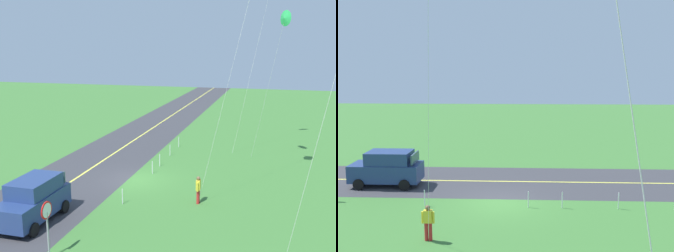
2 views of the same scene
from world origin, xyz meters
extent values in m
cube|color=#3D7533|center=(0.00, 0.00, -0.05)|extent=(120.00, 120.00, 0.10)
cube|color=#38383D|center=(0.00, -4.00, 0.00)|extent=(120.00, 7.00, 0.00)
cube|color=#E5E04C|center=(0.00, -4.00, 0.01)|extent=(120.00, 0.16, 0.00)
cube|color=navy|center=(7.44, -2.83, 0.89)|extent=(4.40, 1.90, 1.10)
cube|color=navy|center=(7.19, -2.83, 1.84)|extent=(2.73, 1.75, 0.80)
cube|color=#334756|center=(8.28, -2.83, 1.84)|extent=(0.10, 1.62, 0.64)
cube|color=#334756|center=(5.57, -2.83, 1.84)|extent=(0.10, 1.62, 0.60)
cylinder|color=black|center=(8.87, -1.88, 0.34)|extent=(0.68, 0.22, 0.68)
cylinder|color=black|center=(6.01, -1.88, 0.34)|extent=(0.68, 0.22, 0.68)
cylinder|color=black|center=(6.01, -3.78, 0.34)|extent=(0.68, 0.22, 0.68)
cylinder|color=gray|center=(10.41, -0.10, 1.05)|extent=(0.08, 0.08, 2.10)
cylinder|color=red|center=(10.41, -0.10, 2.18)|extent=(0.76, 0.04, 0.76)
cylinder|color=white|center=(10.41, -0.07, 2.18)|extent=(0.62, 0.01, 0.62)
cylinder|color=red|center=(2.75, 4.83, 0.41)|extent=(0.16, 0.16, 0.82)
cylinder|color=red|center=(2.93, 4.83, 0.41)|extent=(0.16, 0.16, 0.82)
cube|color=yellow|center=(2.84, 4.83, 1.10)|extent=(0.36, 0.22, 0.56)
cylinder|color=yellow|center=(2.60, 4.83, 1.05)|extent=(0.10, 0.10, 0.52)
cylinder|color=yellow|center=(3.08, 4.83, 1.05)|extent=(0.10, 0.10, 0.52)
sphere|color=brown|center=(2.84, 4.83, 1.49)|extent=(0.22, 0.22, 0.22)
cylinder|color=silver|center=(2.17, 6.57, 8.20)|extent=(1.35, 3.49, 16.39)
cylinder|color=silver|center=(-9.28, 7.06, 8.27)|extent=(1.22, 3.08, 16.55)
cylinder|color=silver|center=(11.52, 10.43, 7.85)|extent=(1.18, 2.64, 15.71)
cylinder|color=silver|center=(-6.66, 8.13, 5.35)|extent=(2.43, 2.03, 10.71)
cone|color=green|center=(-5.46, 9.14, 10.71)|extent=(0.95, 0.83, 1.10)
cylinder|color=silver|center=(-9.33, 0.70, 0.45)|extent=(0.05, 0.05, 0.90)
cylinder|color=silver|center=(-6.36, 0.70, 0.45)|extent=(0.05, 0.05, 0.90)
cylinder|color=silver|center=(-3.37, 0.70, 0.45)|extent=(0.05, 0.05, 0.90)
cylinder|color=silver|center=(-1.56, 0.70, 0.45)|extent=(0.05, 0.05, 0.90)
cylinder|color=silver|center=(4.08, 0.70, 0.45)|extent=(0.05, 0.05, 0.90)
camera|label=1|loc=(23.90, 8.82, 8.88)|focal=42.41mm
camera|label=2|loc=(-1.19, 20.14, 7.39)|focal=40.25mm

